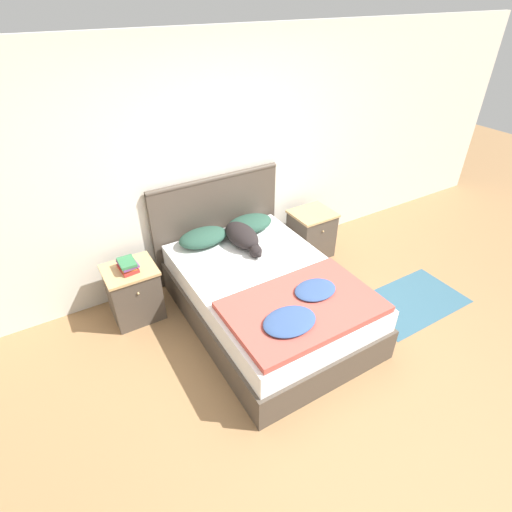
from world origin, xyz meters
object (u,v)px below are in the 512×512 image
pillow_right (250,224)px  dog (243,236)px  nightstand_right (311,233)px  pillow_left (203,237)px  nightstand_left (134,292)px  book_stack (128,265)px  bed (267,298)px

pillow_right → dog: bearing=-134.3°
pillow_right → nightstand_right: bearing=-5.8°
pillow_left → dog: dog is taller
nightstand_left → book_stack: (-0.00, -0.01, 0.34)m
nightstand_left → dog: dog is taller
bed → pillow_left: 0.94m
nightstand_right → pillow_left: bearing=176.6°
bed → book_stack: (-1.11, 0.72, 0.36)m
pillow_left → book_stack: 0.83m
bed → nightstand_right: bearing=33.5°
bed → pillow_right: pillow_right is taller
pillow_left → dog: (0.35, -0.22, 0.02)m
nightstand_right → dog: 1.11m
nightstand_right → pillow_left: (-1.39, 0.08, 0.34)m
bed → pillow_right: 0.94m
pillow_left → dog: 0.41m
nightstand_left → pillow_left: bearing=5.8°
nightstand_left → pillow_left: (0.83, 0.08, 0.34)m
dog → bed: bearing=-96.6°
nightstand_right → book_stack: bearing=-179.8°
dog → pillow_left: bearing=148.2°
bed → book_stack: book_stack is taller
bed → dog: size_ratio=2.90×
pillow_left → pillow_right: 0.56m
nightstand_right → bed: bearing=-146.5°
pillow_left → pillow_right: (0.56, 0.00, 0.00)m
nightstand_left → dog: 1.24m
bed → nightstand_right: 1.33m
nightstand_right → book_stack: book_stack is taller
bed → book_stack: 1.37m
nightstand_left → pillow_right: 1.43m
nightstand_left → pillow_left: pillow_left is taller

